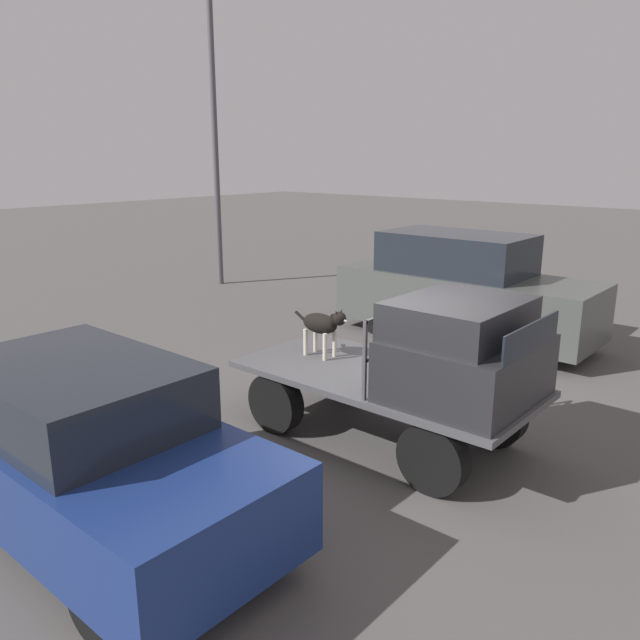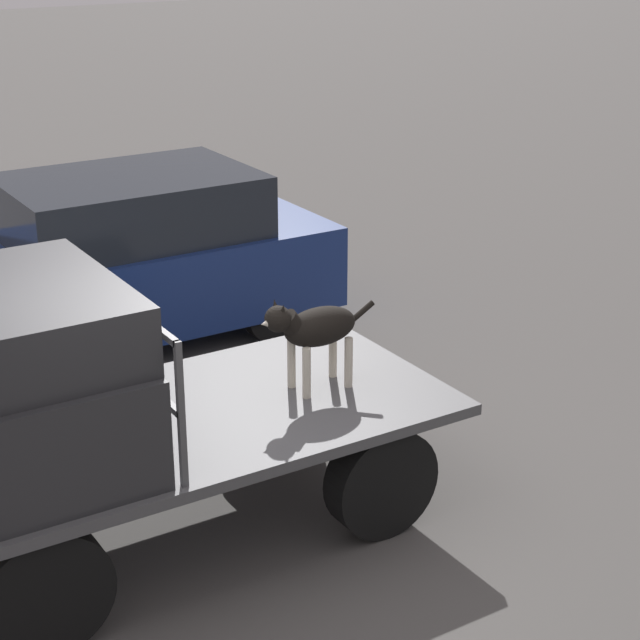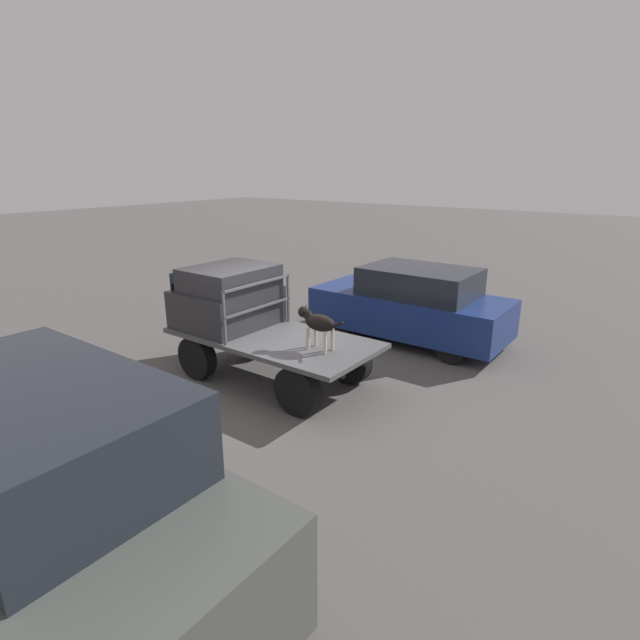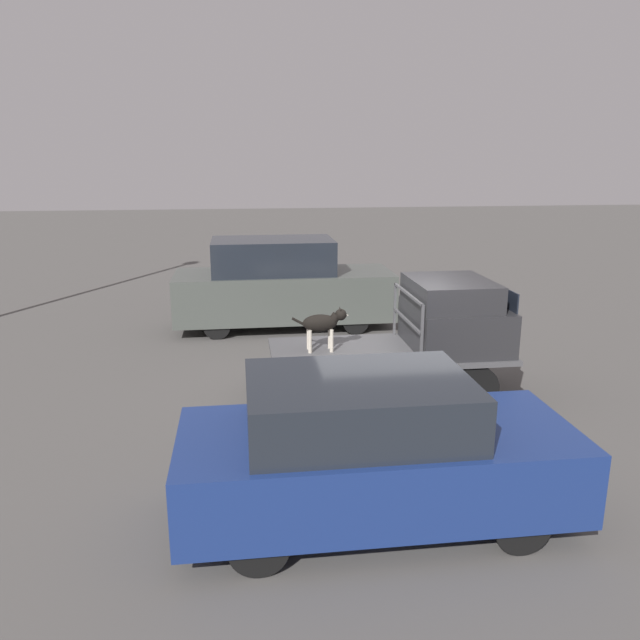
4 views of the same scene
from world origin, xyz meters
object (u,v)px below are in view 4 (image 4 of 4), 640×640
Objects in this scene: flatbed_truck at (387,364)px; parked_pickup_far at (281,285)px; parked_sedan at (372,450)px; dog at (324,323)px.

parked_pickup_far is (-1.43, 4.76, 0.41)m from flatbed_truck.
dog is at bearing 95.27° from parked_sedan.
dog is 0.22× the size of parked_sedan.
flatbed_truck is at bearing -6.53° from dog.
flatbed_truck is 3.66m from parked_sedan.
parked_pickup_far reaches higher than dog.
flatbed_truck is 4.99m from parked_pickup_far.
parked_pickup_far reaches higher than parked_sedan.
parked_sedan is at bearing -92.18° from dog.
parked_sedan is 8.28m from parked_pickup_far.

